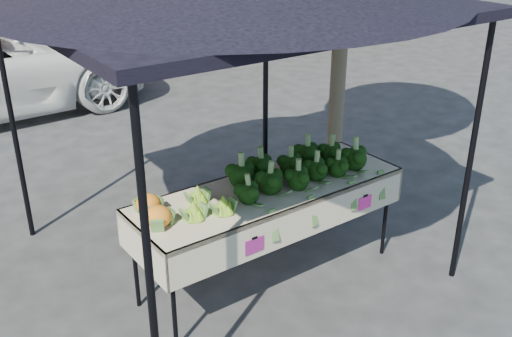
% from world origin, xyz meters
% --- Properties ---
extents(ground, '(90.00, 90.00, 0.00)m').
position_xyz_m(ground, '(0.00, 0.00, 0.00)').
color(ground, '#272729').
extents(table, '(2.42, 0.85, 0.90)m').
position_xyz_m(table, '(-0.16, 0.02, 0.45)').
color(table, beige).
rests_on(table, ground).
extents(canopy, '(3.16, 3.16, 2.74)m').
position_xyz_m(canopy, '(-0.23, 0.55, 1.37)').
color(canopy, black).
rests_on(canopy, ground).
extents(broccoli_heap, '(1.37, 0.57, 0.26)m').
position_xyz_m(broccoli_heap, '(0.12, 0.05, 1.03)').
color(broccoli_heap, black).
rests_on(broccoli_heap, table).
extents(romanesco_cluster, '(0.43, 0.47, 0.20)m').
position_xyz_m(romanesco_cluster, '(-0.82, 0.01, 1.00)').
color(romanesco_cluster, '#9FB433').
rests_on(romanesco_cluster, table).
extents(cauliflower_pair, '(0.23, 0.43, 0.18)m').
position_xyz_m(cauliflower_pair, '(-1.19, 0.09, 0.99)').
color(cauliflower_pair, orange).
rests_on(cauliflower_pair, table).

